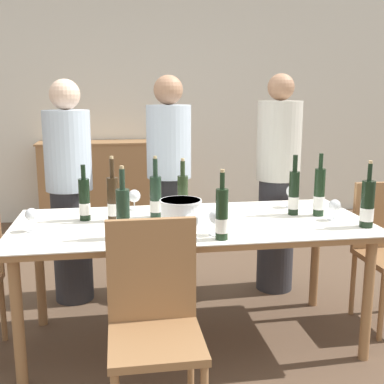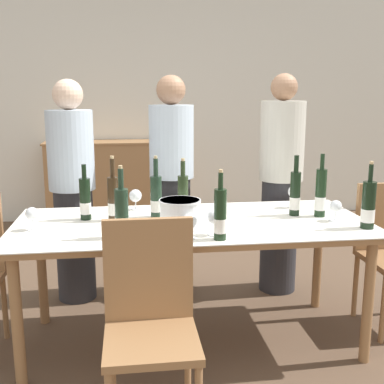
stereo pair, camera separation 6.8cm
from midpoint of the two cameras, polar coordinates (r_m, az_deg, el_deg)
name	(u,v)px [view 2 (the right image)]	position (r m, az deg, el deg)	size (l,w,h in m)	color
ground_plane	(192,340)	(3.16, 0.65, -17.13)	(12.00, 12.00, 0.00)	brown
back_wall	(158,103)	(5.90, -3.77, 10.49)	(8.00, 0.10, 2.80)	silver
sideboard_cabinet	(104,183)	(5.69, -10.06, 1.05)	(1.31, 0.46, 0.97)	#996B42
dining_table	(192,232)	(2.88, 0.68, -4.80)	(2.10, 0.93, 0.77)	#996B42
ice_bucket	(180,214)	(2.67, -0.71, -2.62)	(0.23, 0.23, 0.17)	white
wine_bottle_0	(113,200)	(2.89, -8.63, -0.91)	(0.07, 0.07, 0.39)	#332314
wine_bottle_1	(295,194)	(3.06, 12.74, -0.23)	(0.07, 0.07, 0.38)	black
wine_bottle_2	(122,214)	(2.54, -7.56, -2.61)	(0.07, 0.07, 0.39)	#1E3323
wine_bottle_3	(321,194)	(3.07, 15.62, -0.24)	(0.07, 0.07, 0.39)	black
wine_bottle_4	(183,198)	(2.88, -0.39, -0.75)	(0.06, 0.06, 0.37)	#28381E
wine_bottle_5	(368,206)	(2.89, 20.81, -1.59)	(0.08, 0.08, 0.38)	black
wine_bottle_6	(156,197)	(2.95, -3.60, -0.60)	(0.07, 0.07, 0.38)	#1E3323
wine_bottle_7	(220,216)	(2.50, 4.15, -2.81)	(0.07, 0.07, 0.37)	black
wine_bottle_8	(85,200)	(2.95, -11.89, -0.92)	(0.07, 0.07, 0.34)	black
wine_glass_0	(135,196)	(3.15, -6.10, -0.49)	(0.08, 0.08, 0.14)	white
wine_glass_1	(32,215)	(2.80, -17.78, -2.56)	(0.07, 0.07, 0.13)	white
wine_glass_2	(294,193)	(3.26, 12.60, -0.06)	(0.08, 0.08, 0.15)	white
wine_glass_3	(336,207)	(3.00, 17.31, -1.74)	(0.08, 0.08, 0.13)	white
wine_glass_4	(189,222)	(2.52, 0.48, -3.58)	(0.08, 0.08, 0.13)	white
wine_glass_5	(215,218)	(2.58, 3.46, -3.11)	(0.08, 0.08, 0.14)	white
chair_near_front	(150,312)	(2.28, -4.10, -13.98)	(0.42, 0.42, 0.95)	#996B42
person_host	(73,192)	(3.58, -13.43, -0.05)	(0.33, 0.33, 1.62)	#2D2D33
person_guest_left	(172,186)	(3.62, -1.87, 0.66)	(0.33, 0.33, 1.65)	#262628
person_guest_right	(280,185)	(3.71, 10.96, 0.78)	(0.33, 0.33, 1.66)	#2D2D33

